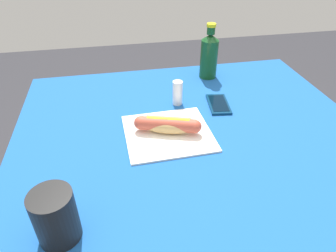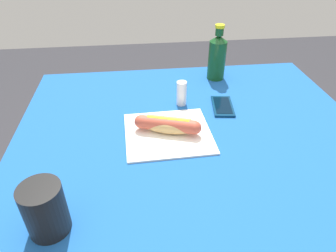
# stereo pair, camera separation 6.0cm
# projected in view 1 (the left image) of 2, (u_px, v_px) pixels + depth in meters

# --- Properties ---
(dining_table) EXTENTS (1.12, 0.97, 0.78)m
(dining_table) POSITION_uv_depth(u_px,v_px,m) (190.00, 162.00, 1.06)
(dining_table) COLOR brown
(dining_table) RESTS_ON ground
(paper_wrapper) EXTENTS (0.27, 0.26, 0.01)m
(paper_wrapper) POSITION_uv_depth(u_px,v_px,m) (168.00, 133.00, 0.96)
(paper_wrapper) COLOR white
(paper_wrapper) RESTS_ON dining_table
(hot_dog) EXTENTS (0.21, 0.10, 0.05)m
(hot_dog) POSITION_uv_depth(u_px,v_px,m) (168.00, 125.00, 0.95)
(hot_dog) COLOR tan
(hot_dog) RESTS_ON paper_wrapper
(cell_phone) EXTENTS (0.09, 0.15, 0.01)m
(cell_phone) POSITION_uv_depth(u_px,v_px,m) (218.00, 104.00, 1.11)
(cell_phone) COLOR #0A2D4C
(cell_phone) RESTS_ON dining_table
(soda_bottle) EXTENTS (0.07, 0.07, 0.22)m
(soda_bottle) POSITION_uv_depth(u_px,v_px,m) (209.00, 55.00, 1.25)
(soda_bottle) COLOR #14471E
(soda_bottle) RESTS_ON dining_table
(drinking_cup) EXTENTS (0.09, 0.09, 0.12)m
(drinking_cup) POSITION_uv_depth(u_px,v_px,m) (55.00, 217.00, 0.63)
(drinking_cup) COLOR black
(drinking_cup) RESTS_ON dining_table
(salt_shaker) EXTENTS (0.04, 0.04, 0.09)m
(salt_shaker) POSITION_uv_depth(u_px,v_px,m) (178.00, 93.00, 1.10)
(salt_shaker) COLOR silver
(salt_shaker) RESTS_ON dining_table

